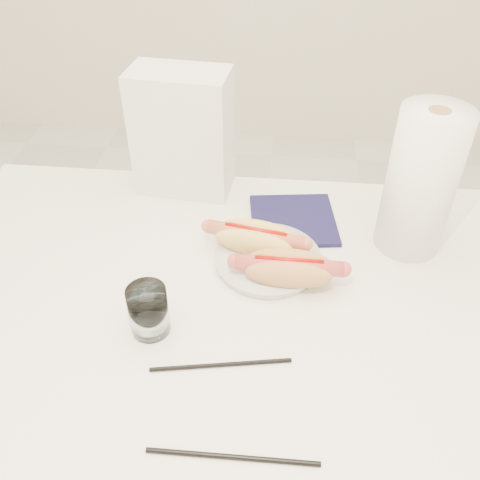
# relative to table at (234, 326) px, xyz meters

# --- Properties ---
(table) EXTENTS (1.20, 0.80, 0.75)m
(table) POSITION_rel_table_xyz_m (0.00, 0.00, 0.00)
(table) COLOR white
(table) RESTS_ON ground
(plate) EXTENTS (0.24, 0.24, 0.02)m
(plate) POSITION_rel_table_xyz_m (0.05, 0.11, 0.07)
(plate) COLOR silver
(plate) RESTS_ON table
(hotdog_left) EXTENTS (0.19, 0.10, 0.05)m
(hotdog_left) POSITION_rel_table_xyz_m (0.03, 0.13, 0.10)
(hotdog_left) COLOR #F1C560
(hotdog_left) RESTS_ON plate
(hotdog_right) EXTENTS (0.19, 0.07, 0.05)m
(hotdog_right) POSITION_rel_table_xyz_m (0.09, 0.05, 0.10)
(hotdog_right) COLOR tan
(hotdog_right) RESTS_ON plate
(water_glass) EXTENTS (0.06, 0.06, 0.09)m
(water_glass) POSITION_rel_table_xyz_m (-0.13, -0.07, 0.10)
(water_glass) COLOR silver
(water_glass) RESTS_ON table
(chopstick_near) EXTENTS (0.22, 0.05, 0.01)m
(chopstick_near) POSITION_rel_table_xyz_m (-0.01, -0.13, 0.06)
(chopstick_near) COLOR black
(chopstick_near) RESTS_ON table
(chopstick_far) EXTENTS (0.23, 0.01, 0.01)m
(chopstick_far) POSITION_rel_table_xyz_m (0.03, -0.28, 0.06)
(chopstick_far) COLOR black
(chopstick_far) RESTS_ON table
(napkin_box) EXTENTS (0.21, 0.13, 0.27)m
(napkin_box) POSITION_rel_table_xyz_m (-0.15, 0.35, 0.19)
(napkin_box) COLOR silver
(napkin_box) RESTS_ON table
(navy_napkin) EXTENTS (0.19, 0.19, 0.01)m
(navy_napkin) POSITION_rel_table_xyz_m (0.10, 0.24, 0.06)
(navy_napkin) COLOR #121136
(navy_napkin) RESTS_ON table
(paper_towel_roll) EXTENTS (0.16, 0.16, 0.28)m
(paper_towel_roll) POSITION_rel_table_xyz_m (0.32, 0.20, 0.20)
(paper_towel_roll) COLOR white
(paper_towel_roll) RESTS_ON table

